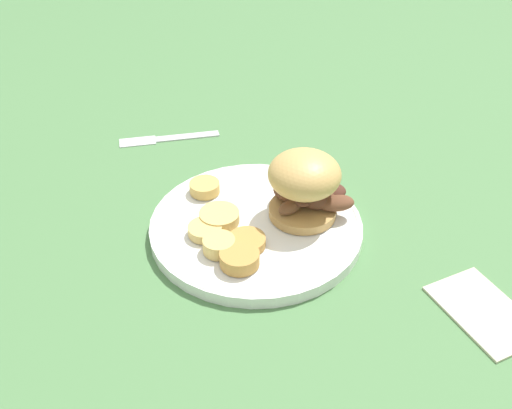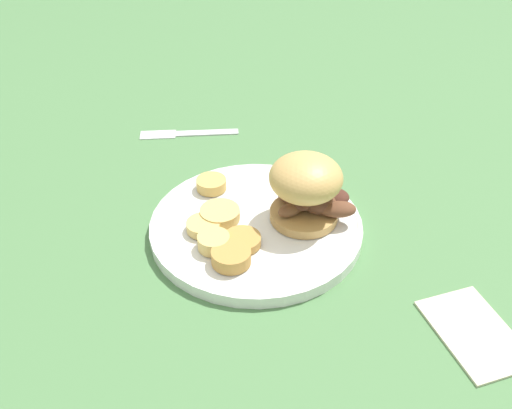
{
  "view_description": "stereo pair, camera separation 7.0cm",
  "coord_description": "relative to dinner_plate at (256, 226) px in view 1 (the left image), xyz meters",
  "views": [
    {
      "loc": [
        0.13,
        -0.55,
        0.46
      ],
      "look_at": [
        0.0,
        0.0,
        0.04
      ],
      "focal_mm": 42.0,
      "sensor_mm": 36.0,
      "label": 1
    },
    {
      "loc": [
        0.2,
        -0.53,
        0.46
      ],
      "look_at": [
        0.0,
        0.0,
        0.04
      ],
      "focal_mm": 42.0,
      "sensor_mm": 36.0,
      "label": 2
    }
  ],
  "objects": [
    {
      "name": "potato_round_0",
      "position": [
        -0.0,
        -0.05,
        0.01
      ],
      "size": [
        0.04,
        0.04,
        0.01
      ],
      "primitive_type": "cylinder",
      "color": "#BC8942",
      "rests_on": "dinner_plate"
    },
    {
      "name": "dinner_plate",
      "position": [
        0.0,
        0.0,
        0.0
      ],
      "size": [
        0.26,
        0.26,
        0.02
      ],
      "color": "white",
      "rests_on": "ground_plane"
    },
    {
      "name": "potato_round_4",
      "position": [
        0.0,
        -0.08,
        0.02
      ],
      "size": [
        0.04,
        0.04,
        0.02
      ],
      "primitive_type": "cylinder",
      "color": "#BC8942",
      "rests_on": "dinner_plate"
    },
    {
      "name": "fork",
      "position": [
        -0.18,
        0.18,
        -0.01
      ],
      "size": [
        0.14,
        0.08,
        0.0
      ],
      "color": "silver",
      "rests_on": "ground_plane"
    },
    {
      "name": "potato_round_5",
      "position": [
        -0.05,
        -0.04,
        0.01
      ],
      "size": [
        0.04,
        0.04,
        0.01
      ],
      "primitive_type": "cylinder",
      "color": "#DBB766",
      "rests_on": "dinner_plate"
    },
    {
      "name": "napkin",
      "position": [
        0.26,
        -0.07,
        -0.01
      ],
      "size": [
        0.13,
        0.13,
        0.01
      ],
      "primitive_type": "cube",
      "rotation": [
        0.0,
        0.0,
        2.26
      ],
      "color": "beige",
      "rests_on": "ground_plane"
    },
    {
      "name": "potato_round_3",
      "position": [
        -0.04,
        -0.01,
        0.01
      ],
      "size": [
        0.05,
        0.05,
        0.01
      ],
      "primitive_type": "cylinder",
      "color": "#DBB766",
      "rests_on": "dinner_plate"
    },
    {
      "name": "sandwich",
      "position": [
        0.05,
        0.03,
        0.05
      ],
      "size": [
        0.11,
        0.09,
        0.08
      ],
      "color": "tan",
      "rests_on": "dinner_plate"
    },
    {
      "name": "ground_plane",
      "position": [
        0.0,
        0.0,
        -0.01
      ],
      "size": [
        4.0,
        4.0,
        0.0
      ],
      "primitive_type": "plane",
      "color": "#4C7A47"
    },
    {
      "name": "potato_round_2",
      "position": [
        -0.08,
        0.04,
        0.01
      ],
      "size": [
        0.04,
        0.04,
        0.01
      ],
      "primitive_type": "cylinder",
      "color": "tan",
      "rests_on": "dinner_plate"
    },
    {
      "name": "potato_round_1",
      "position": [
        -0.03,
        -0.06,
        0.02
      ],
      "size": [
        0.04,
        0.04,
        0.02
      ],
      "primitive_type": "cylinder",
      "color": "#DBB766",
      "rests_on": "dinner_plate"
    }
  ]
}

